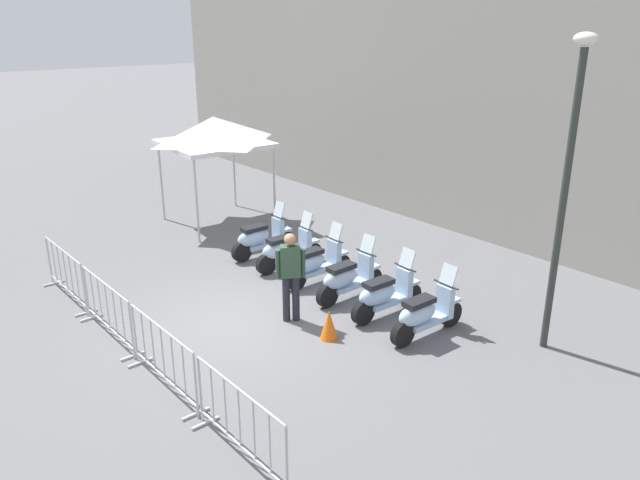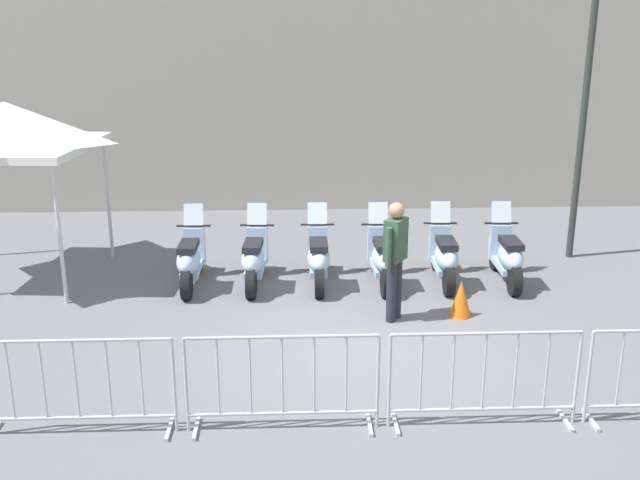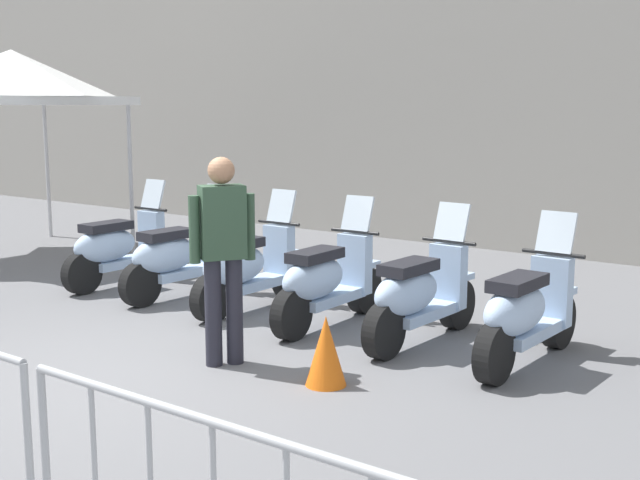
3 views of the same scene
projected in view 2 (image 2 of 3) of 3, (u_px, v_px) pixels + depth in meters
The scene contains 14 objects.
ground_plane at pixel (363, 343), 9.71m from camera, with size 120.00×120.00×0.00m, color slate.
motorcycle_0 at pixel (191, 260), 11.63m from camera, with size 0.56×1.73×1.24m.
motorcycle_1 at pixel (254, 259), 11.67m from camera, with size 0.56×1.72×1.24m.
motorcycle_2 at pixel (318, 259), 11.71m from camera, with size 0.56×1.73×1.24m.
motorcycle_3 at pixel (382, 258), 11.73m from camera, with size 0.57×1.73×1.24m.
motorcycle_4 at pixel (444, 257), 11.79m from camera, with size 0.56×1.72×1.24m.
motorcycle_5 at pixel (507, 257), 11.80m from camera, with size 0.56×1.72×1.24m.
barrier_segment_0 at pixel (77, 388), 7.45m from camera, with size 2.01×0.59×1.07m.
barrier_segment_1 at pixel (282, 384), 7.53m from camera, with size 2.01×0.59×1.07m.
barrier_segment_2 at pixel (484, 380), 7.62m from camera, with size 2.01×0.59×1.07m.
street_lamp at pixel (587, 78), 12.36m from camera, with size 0.36×0.36×5.20m.
officer_near_row_end at pixel (395, 254), 10.21m from camera, with size 0.36×0.49×1.73m.
canopy_tent at pixel (7, 127), 11.49m from camera, with size 2.51×2.51×2.91m.
traffic_cone at pixel (461, 298), 10.53m from camera, with size 0.32×0.32×0.55m, color orange.
Camera 2 is at (-0.23, -8.92, 4.13)m, focal length 40.93 mm.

